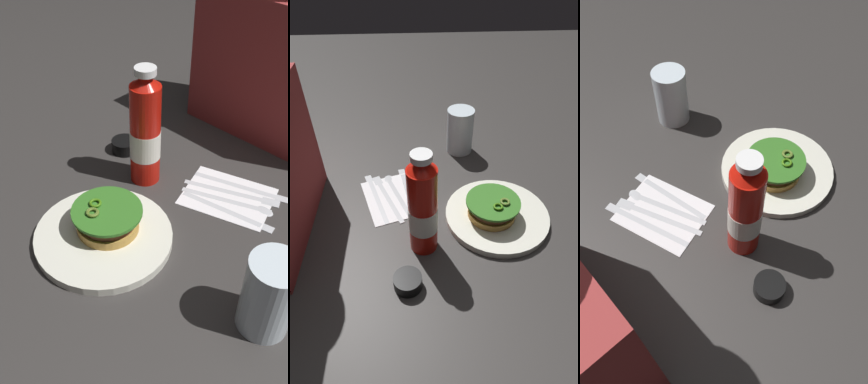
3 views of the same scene
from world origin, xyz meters
TOP-DOWN VIEW (x-y plane):
  - ground_plane at (0.00, 0.00)m, footprint 3.00×3.00m
  - dinner_plate at (-0.08, 0.01)m, footprint 0.26×0.26m
  - burger_sandwich at (-0.09, 0.03)m, footprint 0.13×0.13m
  - ketchup_bottle at (-0.16, 0.19)m, footprint 0.06×0.06m
  - water_glass at (0.23, 0.07)m, footprint 0.08×0.08m
  - condiment_cup at (-0.26, 0.23)m, footprint 0.06×0.06m
  - napkin at (0.01, 0.27)m, footprint 0.21×0.19m
  - steak_knife at (0.05, 0.24)m, footprint 0.20×0.05m
  - spoon_utensil at (0.04, 0.27)m, footprint 0.18×0.08m
  - fork_utensil at (0.02, 0.29)m, footprint 0.19×0.10m
  - butter_knife at (0.02, 0.32)m, footprint 0.20×0.08m

SIDE VIEW (x-z plane):
  - ground_plane at x=0.00m, z-range 0.00..0.00m
  - napkin at x=0.01m, z-range 0.00..0.00m
  - spoon_utensil at x=0.04m, z-range 0.00..0.01m
  - fork_utensil at x=0.02m, z-range 0.00..0.01m
  - steak_knife at x=0.05m, z-range 0.00..0.01m
  - butter_knife at x=0.02m, z-range 0.00..0.01m
  - dinner_plate at x=-0.08m, z-range 0.00..0.02m
  - condiment_cup at x=-0.26m, z-range 0.00..0.03m
  - burger_sandwich at x=-0.09m, z-range 0.01..0.07m
  - water_glass at x=0.23m, z-range 0.00..0.14m
  - ketchup_bottle at x=-0.16m, z-range -0.01..0.24m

